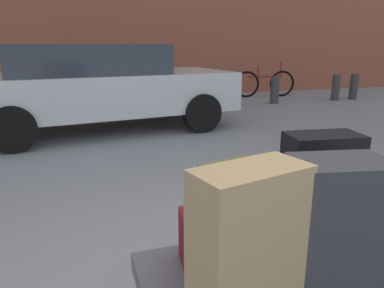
{
  "coord_description": "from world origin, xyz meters",
  "views": [
    {
      "loc": [
        -0.81,
        -1.31,
        1.41
      ],
      "look_at": [
        0.0,
        1.2,
        0.69
      ],
      "focal_mm": 34.22,
      "sensor_mm": 36.0,
      "label": 1
    }
  ],
  "objects_px": {
    "parked_car": "(99,85)",
    "bollard_kerb_near": "(223,92)",
    "suitcase_black_rear_right": "(319,193)",
    "suitcase_maroon_stacked_top": "(239,245)",
    "suitcase_tan_rear_left": "(248,255)",
    "duffel_bag_olive_topmost_pile": "(241,193)",
    "bicycle_leaning": "(265,84)",
    "suitcase_charcoal_front_left": "(335,235)",
    "bollard_corner": "(354,87)",
    "bollard_kerb_far": "(336,87)",
    "bollard_kerb_mid": "(275,90)"
  },
  "relations": [
    {
      "from": "duffel_bag_olive_topmost_pile",
      "to": "bollard_kerb_mid",
      "type": "xyz_separation_m",
      "value": [
        4.04,
        6.57,
        -0.41
      ]
    },
    {
      "from": "bollard_kerb_near",
      "to": "suitcase_tan_rear_left",
      "type": "bearing_deg",
      "value": -111.97
    },
    {
      "from": "bicycle_leaning",
      "to": "bollard_corner",
      "type": "height_order",
      "value": "bicycle_leaning"
    },
    {
      "from": "suitcase_tan_rear_left",
      "to": "bicycle_leaning",
      "type": "height_order",
      "value": "suitcase_tan_rear_left"
    },
    {
      "from": "parked_car",
      "to": "bollard_kerb_mid",
      "type": "bearing_deg",
      "value": 21.4
    },
    {
      "from": "suitcase_maroon_stacked_top",
      "to": "suitcase_tan_rear_left",
      "type": "relative_size",
      "value": 0.79
    },
    {
      "from": "suitcase_maroon_stacked_top",
      "to": "duffel_bag_olive_topmost_pile",
      "type": "height_order",
      "value": "duffel_bag_olive_topmost_pile"
    },
    {
      "from": "duffel_bag_olive_topmost_pile",
      "to": "bollard_kerb_near",
      "type": "xyz_separation_m",
      "value": [
        2.66,
        6.57,
        -0.41
      ]
    },
    {
      "from": "bicycle_leaning",
      "to": "bollard_kerb_far",
      "type": "relative_size",
      "value": 2.63
    },
    {
      "from": "bicycle_leaning",
      "to": "bollard_kerb_near",
      "type": "distance_m",
      "value": 2.06
    },
    {
      "from": "suitcase_black_rear_right",
      "to": "bollard_corner",
      "type": "xyz_separation_m",
      "value": [
        5.94,
        6.51,
        -0.33
      ]
    },
    {
      "from": "suitcase_tan_rear_left",
      "to": "duffel_bag_olive_topmost_pile",
      "type": "distance_m",
      "value": 0.4
    },
    {
      "from": "bicycle_leaning",
      "to": "bollard_kerb_near",
      "type": "bearing_deg",
      "value": -146.53
    },
    {
      "from": "parked_car",
      "to": "bollard_corner",
      "type": "relative_size",
      "value": 6.73
    },
    {
      "from": "suitcase_charcoal_front_left",
      "to": "suitcase_black_rear_right",
      "type": "xyz_separation_m",
      "value": [
        0.21,
        0.39,
        -0.0
      ]
    },
    {
      "from": "suitcase_black_rear_right",
      "to": "bollard_kerb_near",
      "type": "distance_m",
      "value": 6.87
    },
    {
      "from": "bollard_corner",
      "to": "bicycle_leaning",
      "type": "bearing_deg",
      "value": 150.82
    },
    {
      "from": "suitcase_black_rear_right",
      "to": "parked_car",
      "type": "xyz_separation_m",
      "value": [
        -0.76,
        4.82,
        0.1
      ]
    },
    {
      "from": "suitcase_tan_rear_left",
      "to": "bollard_kerb_far",
      "type": "xyz_separation_m",
      "value": [
        5.99,
        6.94,
        -0.34
      ]
    },
    {
      "from": "bollard_kerb_mid",
      "to": "bollard_kerb_far",
      "type": "xyz_separation_m",
      "value": [
        1.81,
        0.0,
        0.0
      ]
    },
    {
      "from": "suitcase_maroon_stacked_top",
      "to": "bollard_kerb_near",
      "type": "xyz_separation_m",
      "value": [
        2.66,
        6.57,
        -0.14
      ]
    },
    {
      "from": "suitcase_black_rear_right",
      "to": "parked_car",
      "type": "bearing_deg",
      "value": 106.75
    },
    {
      "from": "duffel_bag_olive_topmost_pile",
      "to": "suitcase_tan_rear_left",
      "type": "bearing_deg",
      "value": -125.31
    },
    {
      "from": "suitcase_tan_rear_left",
      "to": "parked_car",
      "type": "xyz_separation_m",
      "value": [
        -0.14,
        5.25,
        0.09
      ]
    },
    {
      "from": "suitcase_tan_rear_left",
      "to": "bicycle_leaning",
      "type": "bearing_deg",
      "value": 46.91
    },
    {
      "from": "suitcase_black_rear_right",
      "to": "duffel_bag_olive_topmost_pile",
      "type": "height_order",
      "value": "suitcase_black_rear_right"
    },
    {
      "from": "suitcase_charcoal_front_left",
      "to": "suitcase_black_rear_right",
      "type": "relative_size",
      "value": 1.01
    },
    {
      "from": "suitcase_black_rear_right",
      "to": "duffel_bag_olive_topmost_pile",
      "type": "distance_m",
      "value": 0.49
    },
    {
      "from": "bollard_corner",
      "to": "suitcase_charcoal_front_left",
      "type": "bearing_deg",
      "value": -131.72
    },
    {
      "from": "parked_car",
      "to": "bollard_kerb_far",
      "type": "xyz_separation_m",
      "value": [
        6.13,
        1.69,
        -0.43
      ]
    },
    {
      "from": "parked_car",
      "to": "bicycle_leaning",
      "type": "height_order",
      "value": "parked_car"
    },
    {
      "from": "suitcase_tan_rear_left",
      "to": "parked_car",
      "type": "relative_size",
      "value": 0.15
    },
    {
      "from": "suitcase_maroon_stacked_top",
      "to": "bicycle_leaning",
      "type": "relative_size",
      "value": 0.3
    },
    {
      "from": "suitcase_maroon_stacked_top",
      "to": "bollard_kerb_mid",
      "type": "height_order",
      "value": "bollard_kerb_mid"
    },
    {
      "from": "bollard_kerb_far",
      "to": "duffel_bag_olive_topmost_pile",
      "type": "bearing_deg",
      "value": -131.66
    },
    {
      "from": "suitcase_tan_rear_left",
      "to": "bollard_kerb_far",
      "type": "distance_m",
      "value": 9.17
    },
    {
      "from": "bicycle_leaning",
      "to": "bollard_kerb_mid",
      "type": "relative_size",
      "value": 2.63
    },
    {
      "from": "suitcase_tan_rear_left",
      "to": "bollard_kerb_mid",
      "type": "relative_size",
      "value": 1.0
    },
    {
      "from": "suitcase_black_rear_right",
      "to": "bollard_kerb_far",
      "type": "distance_m",
      "value": 8.44
    },
    {
      "from": "bollard_kerb_far",
      "to": "bollard_corner",
      "type": "relative_size",
      "value": 1.0
    },
    {
      "from": "parked_car",
      "to": "bollard_kerb_far",
      "type": "height_order",
      "value": "parked_car"
    },
    {
      "from": "bicycle_leaning",
      "to": "bollard_corner",
      "type": "xyz_separation_m",
      "value": [
        2.04,
        -1.14,
        -0.04
      ]
    },
    {
      "from": "duffel_bag_olive_topmost_pile",
      "to": "parked_car",
      "type": "relative_size",
      "value": 0.07
    },
    {
      "from": "bollard_kerb_near",
      "to": "bollard_kerb_far",
      "type": "height_order",
      "value": "same"
    },
    {
      "from": "suitcase_black_rear_right",
      "to": "parked_car",
      "type": "relative_size",
      "value": 0.14
    },
    {
      "from": "suitcase_black_rear_right",
      "to": "bicycle_leaning",
      "type": "bearing_deg",
      "value": 70.78
    },
    {
      "from": "bollard_corner",
      "to": "bollard_kerb_far",
      "type": "bearing_deg",
      "value": 180.0
    },
    {
      "from": "bollard_kerb_far",
      "to": "bollard_corner",
      "type": "xyz_separation_m",
      "value": [
        0.57,
        0.0,
        0.0
      ]
    },
    {
      "from": "suitcase_tan_rear_left",
      "to": "duffel_bag_olive_topmost_pile",
      "type": "height_order",
      "value": "suitcase_tan_rear_left"
    },
    {
      "from": "parked_car",
      "to": "bollard_kerb_near",
      "type": "relative_size",
      "value": 6.73
    }
  ]
}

